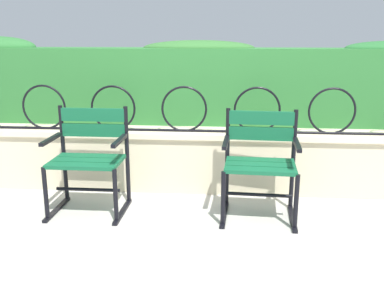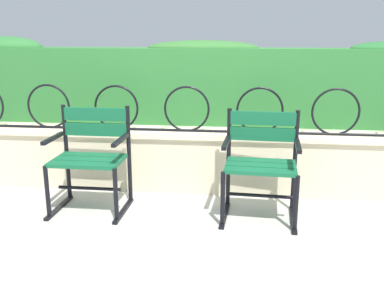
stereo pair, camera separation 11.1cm
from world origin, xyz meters
name	(u,v)px [view 2 (the right image)]	position (x,y,z in m)	size (l,w,h in m)	color
ground_plane	(191,223)	(0.00, 0.00, 0.00)	(60.00, 60.00, 0.00)	#BCB7AD
stone_wall	(201,159)	(0.00, 0.82, 0.29)	(6.97, 0.41, 0.57)	beige
iron_arch_fence	(188,111)	(-0.11, 0.74, 0.76)	(6.44, 0.02, 0.42)	black
hedge_row	(203,83)	(-0.03, 1.24, 0.97)	(6.83, 0.49, 0.85)	#2D7033
park_chair_left	(91,155)	(-0.87, 0.23, 0.46)	(0.60, 0.52, 0.86)	#145B38
park_chair_right	(261,161)	(0.53, 0.22, 0.46)	(0.61, 0.55, 0.85)	#145B38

